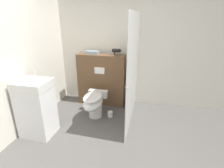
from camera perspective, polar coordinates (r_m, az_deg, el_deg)
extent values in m
cube|color=silver|center=(3.99, 2.12, 11.40)|extent=(8.00, 0.06, 2.50)
cube|color=brown|center=(3.99, -3.41, 1.42)|extent=(1.07, 0.29, 1.16)
cube|color=white|center=(3.77, -4.13, 4.35)|extent=(0.22, 0.01, 0.14)
cube|color=silver|center=(3.20, 6.78, 4.35)|extent=(0.01, 1.55, 2.00)
sphere|color=#B2B2B7|center=(2.52, 4.73, -1.15)|extent=(0.04, 0.04, 0.04)
cylinder|color=white|center=(3.60, -5.49, -8.08)|extent=(0.27, 0.27, 0.33)
ellipsoid|color=white|center=(3.42, -6.14, -6.08)|extent=(0.35, 0.59, 0.25)
ellipsoid|color=white|center=(3.37, -6.23, -4.03)|extent=(0.34, 0.58, 0.02)
cube|color=white|center=(3.68, -4.54, -3.17)|extent=(0.40, 0.11, 0.15)
cube|color=white|center=(3.22, -23.31, -8.38)|extent=(0.52, 0.44, 0.84)
cube|color=white|center=(3.03, -24.60, -0.24)|extent=(0.53, 0.44, 0.14)
cylinder|color=silver|center=(3.08, -23.67, 2.95)|extent=(0.02, 0.02, 0.14)
cylinder|color=black|center=(3.77, 1.37, 10.88)|extent=(0.17, 0.08, 0.08)
cone|color=black|center=(3.76, 2.90, 10.81)|extent=(0.03, 0.07, 0.07)
cylinder|color=black|center=(3.79, 0.85, 10.17)|extent=(0.03, 0.03, 0.08)
cube|color=#8C9EAD|center=(3.89, -6.53, 10.19)|extent=(0.28, 0.13, 0.07)
cylinder|color=white|center=(3.63, -0.58, -9.74)|extent=(0.10, 0.10, 0.11)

